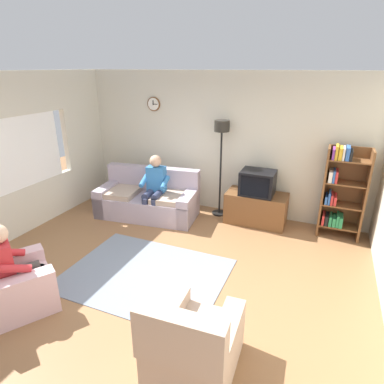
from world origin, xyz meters
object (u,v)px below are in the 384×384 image
at_px(tv, 258,183).
at_px(person_in_left_armchair, 13,263).
at_px(bookshelf, 341,191).
at_px(person_on_couch, 154,185).
at_px(couch, 148,200).
at_px(armchair_near_window, 10,288).
at_px(tv_stand, 256,208).
at_px(armchair_near_bookshelf, 193,344).
at_px(floor_lamp, 221,142).

xyz_separation_m(tv, person_in_left_armchair, (-2.14, -3.37, -0.20)).
bearing_deg(bookshelf, person_on_couch, -168.08).
relative_size(couch, armchair_near_window, 1.70).
relative_size(tv_stand, armchair_near_bookshelf, 1.20).
distance_m(bookshelf, person_on_couch, 3.25).
relative_size(bookshelf, floor_lamp, 0.86).
distance_m(couch, floor_lamp, 1.81).
distance_m(bookshelf, person_in_left_armchair, 4.95).
height_order(bookshelf, floor_lamp, floor_lamp).
xyz_separation_m(couch, tv, (2.02, 0.47, 0.49)).
height_order(tv, person_in_left_armchair, person_in_left_armchair).
bearing_deg(armchair_near_bookshelf, tv_stand, 92.61).
height_order(floor_lamp, armchair_near_window, floor_lamp).
distance_m(tv_stand, bookshelf, 1.47).
xyz_separation_m(armchair_near_window, armchair_near_bookshelf, (2.35, 0.07, 0.00)).
relative_size(bookshelf, person_on_couch, 1.28).
distance_m(armchair_near_bookshelf, person_on_couch, 3.44).
bearing_deg(person_in_left_armchair, bookshelf, 44.53).
bearing_deg(bookshelf, couch, -170.62).
relative_size(tv, bookshelf, 0.38).
xyz_separation_m(tv_stand, armchair_near_window, (-2.19, -3.47, -0.00)).
relative_size(tv_stand, person_in_left_armchair, 0.98).
xyz_separation_m(armchair_near_bookshelf, person_on_couch, (-1.95, 2.80, 0.41)).
height_order(tv, floor_lamp, floor_lamp).
height_order(tv_stand, armchair_near_bookshelf, armchair_near_bookshelf).
height_order(armchair_near_bookshelf, person_in_left_armchair, person_in_left_armchair).
bearing_deg(bookshelf, tv, -176.08).
xyz_separation_m(tv, bookshelf, (1.38, 0.09, 0.01)).
distance_m(tv, bookshelf, 1.38).
xyz_separation_m(person_on_couch, person_in_left_armchair, (-0.35, -2.80, -0.09)).
bearing_deg(person_in_left_armchair, couch, 87.53).
bearing_deg(couch, person_in_left_armchair, -92.47).
xyz_separation_m(tv, armchair_near_window, (-2.19, -3.45, -0.51)).
bearing_deg(tv, person_in_left_armchair, -122.46).
distance_m(floor_lamp, armchair_near_window, 4.02).
bearing_deg(bookshelf, person_in_left_armchair, -135.47).
bearing_deg(armchair_near_window, person_in_left_armchair, 57.72).
distance_m(couch, bookshelf, 3.48).
relative_size(couch, bookshelf, 1.26).
bearing_deg(couch, armchair_near_window, -93.32).
distance_m(bookshelf, floor_lamp, 2.22).
height_order(armchair_near_window, person_on_couch, person_on_couch).
relative_size(bookshelf, armchair_near_bookshelf, 1.73).
distance_m(bookshelf, armchair_near_bookshelf, 3.72).
xyz_separation_m(couch, person_on_couch, (0.22, -0.11, 0.39)).
relative_size(couch, floor_lamp, 1.08).
bearing_deg(person_in_left_armchair, tv, 57.54).
xyz_separation_m(tv, person_on_couch, (-1.80, -0.58, -0.10)).
height_order(couch, floor_lamp, floor_lamp).
relative_size(tv_stand, armchair_near_window, 0.94).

